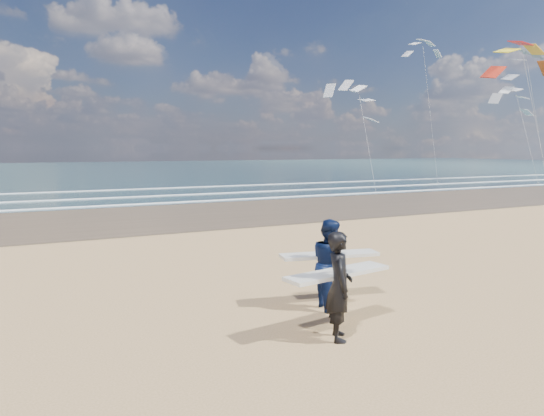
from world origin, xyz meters
TOP-DOWN VIEW (x-y plane):
  - wet_sand_strip at (20.00, 18.00)m, footprint 220.00×12.00m
  - ocean at (20.00, 72.00)m, footprint 220.00×100.00m
  - foam_breakers at (20.00, 28.10)m, footprint 220.00×11.70m
  - surfer_near at (0.48, 0.08)m, footprint 2.25×1.20m
  - surfer_far at (1.27, 1.60)m, footprint 2.26×1.36m
  - kite_0 at (30.18, 18.68)m, footprint 7.42×4.92m
  - kite_1 at (19.80, 25.56)m, footprint 5.68×4.72m
  - kite_2 at (41.27, 26.51)m, footprint 6.80×4.85m
  - kite_5 at (31.73, 31.01)m, footprint 4.85×4.63m
  - kite_7 at (40.51, 26.85)m, footprint 6.02×4.76m

SIDE VIEW (x-z plane):
  - wet_sand_strip at x=20.00m, z-range 0.00..0.01m
  - ocean at x=20.00m, z-range 0.00..0.02m
  - foam_breakers at x=20.00m, z-range 0.02..0.08m
  - surfer_far at x=1.27m, z-range 0.01..1.94m
  - surfer_near at x=0.48m, z-range 0.01..1.98m
  - kite_1 at x=19.80m, z-range 0.49..9.99m
  - kite_7 at x=40.51m, z-range 0.65..11.30m
  - kite_0 at x=30.18m, z-range 1.33..14.41m
  - kite_5 at x=31.73m, z-range 0.30..15.78m
  - kite_2 at x=41.27m, z-range 1.12..15.76m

